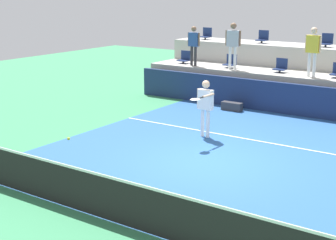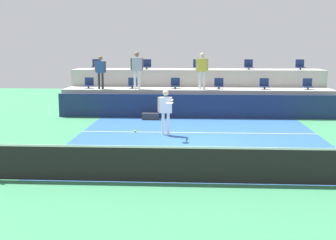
{
  "view_description": "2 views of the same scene",
  "coord_description": "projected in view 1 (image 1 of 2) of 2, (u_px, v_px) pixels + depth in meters",
  "views": [
    {
      "loc": [
        6.0,
        -10.58,
        4.24
      ],
      "look_at": [
        -0.65,
        -0.85,
        1.19
      ],
      "focal_mm": 53.85,
      "sensor_mm": 36.0,
      "label": 1
    },
    {
      "loc": [
        -0.19,
        -14.32,
        3.28
      ],
      "look_at": [
        -0.94,
        -1.32,
        1.11
      ],
      "focal_mm": 47.29,
      "sensor_mm": 36.0,
      "label": 2
    }
  ],
  "objects": [
    {
      "name": "equipment_bag",
      "position": [
        232.0,
        106.0,
        18.23
      ],
      "size": [
        0.76,
        0.28,
        0.3
      ],
      "primitive_type": "cube",
      "color": "#333338",
      "rests_on": "ground_plane"
    },
    {
      "name": "stadium_chair_upper_center",
      "position": [
        327.0,
        41.0,
        19.43
      ],
      "size": [
        0.44,
        0.4,
        0.52
      ],
      "color": "#2D2D33",
      "rests_on": "seating_tier_upper"
    },
    {
      "name": "spectator_in_grey",
      "position": [
        313.0,
        47.0,
        17.57
      ],
      "size": [
        0.61,
        0.26,
        1.74
      ],
      "color": "white",
      "rests_on": "seating_tier_lower"
    },
    {
      "name": "tennis_net",
      "position": [
        102.0,
        195.0,
        9.48
      ],
      "size": [
        10.48,
        0.08,
        1.07
      ],
      "color": "black",
      "rests_on": "ground_plane"
    },
    {
      "name": "seating_tier_lower",
      "position": [
        308.0,
        91.0,
        18.47
      ],
      "size": [
        13.0,
        1.8,
        1.25
      ],
      "primitive_type": "cube",
      "color": "#ADAAA3",
      "rests_on": "ground_plane"
    },
    {
      "name": "seating_tier_upper",
      "position": [
        324.0,
        74.0,
        19.8
      ],
      "size": [
        13.0,
        1.8,
        2.1
      ],
      "primitive_type": "cube",
      "color": "#ADAAA3",
      "rests_on": "ground_plane"
    },
    {
      "name": "stadium_chair_lower_far_left",
      "position": [
        184.0,
        58.0,
        21.13
      ],
      "size": [
        0.44,
        0.4,
        0.52
      ],
      "color": "#2D2D33",
      "rests_on": "seating_tier_lower"
    },
    {
      "name": "court_inner_paint",
      "position": [
        227.0,
        152.0,
        13.59
      ],
      "size": [
        9.0,
        10.0,
        0.01
      ],
      "primitive_type": "cube",
      "color": "#285693",
      "rests_on": "ground_plane"
    },
    {
      "name": "tennis_ball",
      "position": [
        69.0,
        139.0,
        10.91
      ],
      "size": [
        0.07,
        0.07,
        0.07
      ],
      "color": "#CCE033"
    },
    {
      "name": "stadium_chair_upper_far_left",
      "position": [
        206.0,
        35.0,
        22.36
      ],
      "size": [
        0.44,
        0.4,
        0.52
      ],
      "color": "#2D2D33",
      "rests_on": "seating_tier_upper"
    },
    {
      "name": "ground_plane",
      "position": [
        208.0,
        162.0,
        12.8
      ],
      "size": [
        40.0,
        40.0,
        0.0
      ],
      "primitive_type": "plane",
      "color": "#388456"
    },
    {
      "name": "stadium_chair_lower_mid_left",
      "position": [
        281.0,
        67.0,
        18.8
      ],
      "size": [
        0.44,
        0.4,
        0.52
      ],
      "color": "#2D2D33",
      "rests_on": "seating_tier_lower"
    },
    {
      "name": "court_service_line",
      "position": [
        249.0,
        139.0,
        14.71
      ],
      "size": [
        9.0,
        0.06,
        0.0
      ],
      "primitive_type": "cube",
      "color": "white",
      "rests_on": "ground_plane"
    },
    {
      "name": "stadium_chair_upper_left",
      "position": [
        263.0,
        38.0,
        20.88
      ],
      "size": [
        0.44,
        0.4,
        0.52
      ],
      "color": "#2D2D33",
      "rests_on": "seating_tier_upper"
    },
    {
      "name": "sponsor_backboard",
      "position": [
        295.0,
        100.0,
        17.45
      ],
      "size": [
        13.0,
        0.16,
        1.1
      ],
      "primitive_type": "cube",
      "color": "navy",
      "rests_on": "ground_plane"
    },
    {
      "name": "stadium_chair_lower_left",
      "position": [
        231.0,
        62.0,
        19.95
      ],
      "size": [
        0.44,
        0.4,
        0.52
      ],
      "color": "#2D2D33",
      "rests_on": "seating_tier_lower"
    },
    {
      "name": "spectator_in_white",
      "position": [
        233.0,
        41.0,
        19.27
      ],
      "size": [
        0.62,
        0.28,
        1.78
      ],
      "color": "white",
      "rests_on": "seating_tier_lower"
    },
    {
      "name": "tennis_player",
      "position": [
        205.0,
        103.0,
        14.69
      ],
      "size": [
        0.64,
        1.21,
        1.7
      ],
      "color": "white",
      "rests_on": "ground_plane"
    },
    {
      "name": "spectator_leaning_on_rail",
      "position": [
        194.0,
        42.0,
        20.27
      ],
      "size": [
        0.56,
        0.21,
        1.58
      ],
      "color": "#2D2D33",
      "rests_on": "seating_tier_lower"
    }
  ]
}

